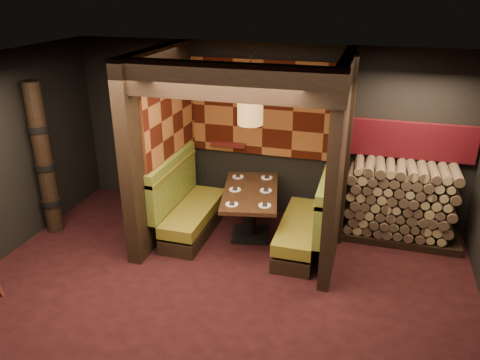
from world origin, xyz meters
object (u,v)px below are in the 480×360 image
object	(u,v)px
totem_column	(44,161)
firewood_stack	(404,203)
pendant_lamp	(250,109)
booth_bench_left	(188,209)
booth_bench_right	(307,225)
dining_table	(250,204)

from	to	relation	value
totem_column	firewood_stack	xyz separation A→B (m)	(5.33, 1.25, -0.57)
pendant_lamp	totem_column	world-z (taller)	pendant_lamp
totem_column	booth_bench_left	bearing A→B (deg)	14.75
booth_bench_right	dining_table	distance (m)	0.93
dining_table	totem_column	bearing A→B (deg)	-167.55
booth_bench_right	totem_column	bearing A→B (deg)	-172.14
booth_bench_left	pendant_lamp	size ratio (longest dim) A/B	1.58
dining_table	pendant_lamp	bearing A→B (deg)	-90.00
booth_bench_right	totem_column	size ratio (longest dim) A/B	0.67
dining_table	pendant_lamp	size ratio (longest dim) A/B	1.60
booth_bench_left	dining_table	distance (m)	1.01
pendant_lamp	firewood_stack	bearing A→B (deg)	15.37
booth_bench_left	dining_table	bearing A→B (deg)	7.44
pendant_lamp	totem_column	xyz separation A→B (m)	(-3.08, -0.63, -0.88)
dining_table	booth_bench_left	bearing A→B (deg)	-172.56
dining_table	pendant_lamp	distance (m)	1.51
booth_bench_left	firewood_stack	xyz separation A→B (m)	(3.25, 0.70, 0.21)
booth_bench_right	pendant_lamp	xyz separation A→B (m)	(-0.91, 0.08, 1.66)
booth_bench_left	dining_table	size ratio (longest dim) A/B	0.99
dining_table	booth_bench_right	bearing A→B (deg)	-8.09
booth_bench_left	totem_column	xyz separation A→B (m)	(-2.09, -0.55, 0.79)
booth_bench_right	pendant_lamp	distance (m)	1.90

